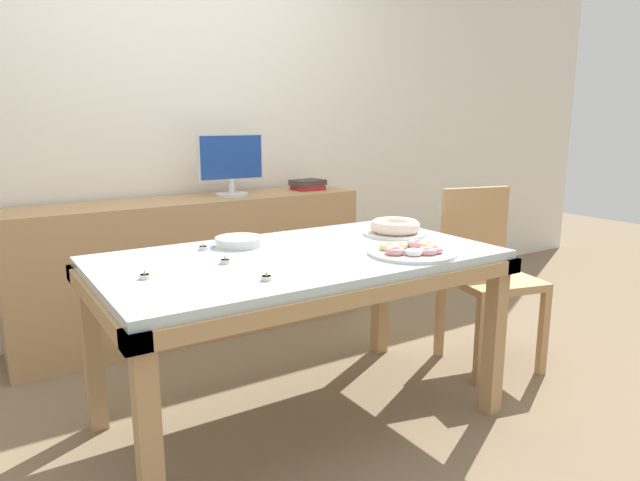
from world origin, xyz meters
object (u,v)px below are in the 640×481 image
(pastry_platter, at_px, (413,251))
(tealight_right_edge, at_px, (225,261))
(chair, at_px, (485,267))
(plate_stack, at_px, (239,241))
(tealight_centre, at_px, (203,248))
(tealight_near_front, at_px, (145,276))
(computer_monitor, at_px, (231,165))
(book_stack, at_px, (308,185))
(tealight_near_cakes, at_px, (266,278))
(cake_chocolate_round, at_px, (395,228))

(pastry_platter, height_order, tealight_right_edge, pastry_platter)
(chair, distance_m, pastry_platter, 0.86)
(plate_stack, xyz_separation_m, tealight_centre, (-0.16, 0.01, -0.01))
(plate_stack, relative_size, tealight_near_front, 5.25)
(computer_monitor, xyz_separation_m, plate_stack, (-0.41, -0.99, -0.25))
(chair, height_order, computer_monitor, computer_monitor)
(book_stack, distance_m, tealight_near_front, 1.95)
(book_stack, height_order, tealight_near_cakes, book_stack)
(book_stack, relative_size, tealight_near_front, 5.61)
(computer_monitor, distance_m, plate_stack, 1.10)
(tealight_centre, bearing_deg, plate_stack, -3.58)
(computer_monitor, relative_size, tealight_right_edge, 10.60)
(computer_monitor, relative_size, pastry_platter, 1.15)
(computer_monitor, xyz_separation_m, book_stack, (0.55, 0.00, -0.16))
(cake_chocolate_round, distance_m, pastry_platter, 0.40)
(tealight_right_edge, bearing_deg, plate_stack, 55.48)
(tealight_near_front, bearing_deg, plate_stack, 31.40)
(book_stack, bearing_deg, pastry_platter, -105.40)
(tealight_centre, bearing_deg, chair, -9.84)
(pastry_platter, distance_m, tealight_centre, 0.88)
(cake_chocolate_round, xyz_separation_m, tealight_near_cakes, (-0.89, -0.37, -0.02))
(cake_chocolate_round, distance_m, plate_stack, 0.76)
(chair, height_order, tealight_right_edge, chair)
(pastry_platter, xyz_separation_m, tealight_right_edge, (-0.71, 0.27, -0.00))
(plate_stack, height_order, tealight_right_edge, plate_stack)
(computer_monitor, bearing_deg, chair, -53.76)
(book_stack, xyz_separation_m, pastry_platter, (-0.42, -1.52, -0.10))
(tealight_centre, distance_m, tealight_right_edge, 0.27)
(cake_chocolate_round, bearing_deg, tealight_near_cakes, -157.23)
(tealight_right_edge, height_order, tealight_near_cakes, same)
(plate_stack, distance_m, tealight_right_edge, 0.31)
(cake_chocolate_round, height_order, tealight_right_edge, cake_chocolate_round)
(computer_monitor, height_order, pastry_platter, computer_monitor)
(pastry_platter, bearing_deg, tealight_near_cakes, -178.27)
(pastry_platter, xyz_separation_m, tealight_near_front, (-1.04, 0.23, -0.00))
(chair, relative_size, tealight_near_cakes, 23.50)
(cake_chocolate_round, height_order, tealight_near_cakes, cake_chocolate_round)
(plate_stack, bearing_deg, cake_chocolate_round, -13.69)
(tealight_near_front, distance_m, tealight_near_cakes, 0.43)
(computer_monitor, bearing_deg, tealight_near_front, -125.13)
(tealight_near_front, bearing_deg, book_stack, 41.61)
(chair, xyz_separation_m, tealight_near_front, (-1.81, -0.06, 0.24))
(cake_chocolate_round, bearing_deg, tealight_centre, 168.09)
(plate_stack, height_order, tealight_centre, plate_stack)
(tealight_near_cakes, bearing_deg, tealight_right_edge, 95.26)
(pastry_platter, distance_m, tealight_right_edge, 0.77)
(book_stack, height_order, tealight_centre, book_stack)
(computer_monitor, xyz_separation_m, tealight_right_edge, (-0.59, -1.24, -0.26))
(pastry_platter, bearing_deg, tealight_right_edge, 159.07)
(cake_chocolate_round, relative_size, tealight_centre, 7.57)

